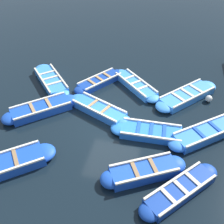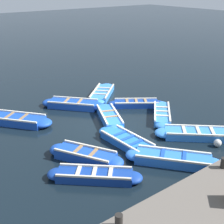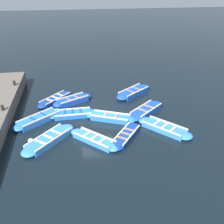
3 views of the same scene
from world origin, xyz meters
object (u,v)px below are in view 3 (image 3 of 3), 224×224
Objects in this scene: boat_outer_left at (55,99)px; bollard_mid_north at (2,108)px; boat_mid_row at (111,118)px; boat_inner_gap at (49,139)px; boat_stern_in at (72,100)px; boat_far_corner at (126,136)px; boat_centre at (94,139)px; boat_bow_out at (134,92)px; boat_alongside at (73,114)px; boat_near_quay at (146,111)px; boat_outer_right at (164,128)px; buoy_orange_near at (31,141)px; bollard_north at (14,83)px; boat_broadside at (39,119)px.

boat_outer_left is 4.37m from bollard_mid_north.
boat_outer_left is at bearing -42.81° from boat_mid_row.
boat_inner_gap is at bearing 138.57° from bollard_mid_north.
boat_far_corner is at bearing 119.81° from boat_stern_in.
boat_centre is 0.94× the size of boat_stern_in.
bollard_mid_north reaches higher than boat_bow_out.
boat_alongside is at bearing -115.73° from boat_inner_gap.
bollard_mid_north reaches higher than boat_near_quay.
boat_outer_left is at bearing -137.17° from bollard_mid_north.
boat_mid_row is at bearing 12.49° from boat_near_quay.
boat_stern_in is 3.91m from boat_mid_row.
boat_outer_right is 10.13× the size of buoy_orange_near.
boat_far_corner is 5.55m from buoy_orange_near.
boat_bow_out is at bearing -170.24° from boat_stern_in.
bollard_north reaches higher than boat_bow_out.
boat_near_quay is at bearing -77.08° from boat_outer_right.
boat_far_corner is 6.02m from boat_broadside.
boat_inner_gap is 1.03m from buoy_orange_near.
boat_outer_left is 5.64m from buoy_orange_near.
bollard_mid_north is at bearing 90.00° from bollard_north.
boat_far_corner is at bearing 136.07° from bollard_north.
boat_stern_in is at bearing 9.76° from boat_bow_out.
boat_far_corner is 0.94× the size of boat_stern_in.
boat_mid_row is 10.31× the size of buoy_orange_near.
boat_outer_left is (-0.15, -5.51, -0.01)m from boat_inner_gap.
buoy_orange_near is (2.46, 2.96, 0.01)m from boat_alongside.
boat_near_quay reaches higher than boat_broadside.
boat_centre is at bearing 127.40° from bollard_north.
boat_alongside is 1.01× the size of boat_mid_row.
boat_outer_right is 1.06× the size of boat_stern_in.
bollard_north reaches higher than boat_inner_gap.
boat_bow_out reaches higher than boat_broadside.
boat_inner_gap is 0.99× the size of boat_bow_out.
boat_near_quay is at bearing -142.62° from boat_centre.
boat_near_quay reaches higher than boat_inner_gap.
boat_broadside is 8.20m from boat_outer_right.
bollard_mid_north is (4.41, 2.44, 0.95)m from boat_stern_in.
boat_far_corner reaches higher than boat_centre.
boat_inner_gap is 5.26m from boat_stern_in.
boat_centre is at bearing 112.58° from boat_outer_left.
bollard_north is (9.35, -1.00, 0.96)m from boat_bow_out.
boat_stern_in is at bearing -50.75° from boat_mid_row.
boat_mid_row is at bearing -29.82° from boat_outer_right.
boat_outer_left is at bearing -24.59° from boat_near_quay.
bollard_north is (6.89, -4.88, 0.97)m from boat_mid_row.
boat_centre is (1.90, 0.09, -0.00)m from boat_far_corner.
boat_centre is 8.52× the size of bollard_north.
boat_bow_out reaches higher than boat_centre.
boat_bow_out is at bearing -122.41° from boat_mid_row.
boat_outer_left is at bearing -63.56° from boat_alongside.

